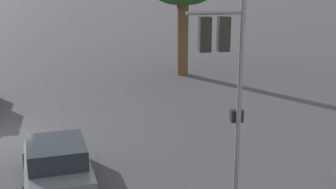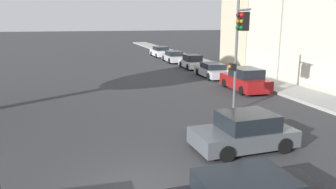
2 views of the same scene
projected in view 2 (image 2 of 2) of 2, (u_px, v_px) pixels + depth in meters
name	position (u px, v px, depth m)	size (l,w,h in m)	color
sidewalk_strip	(184.00, 57.00, 43.62)	(2.83, 60.00, 0.18)	#9E9E99
rowhouse_backdrop	(304.00, 18.00, 28.84)	(8.08, 17.79, 10.11)	beige
traffic_signal	(239.00, 37.00, 16.46)	(0.52, 1.70, 5.80)	#515456
crossing_car_1	(244.00, 132.00, 12.44)	(3.91, 2.14, 1.39)	#4C5156
parked_car_0	(245.00, 80.00, 22.84)	(2.07, 4.44, 1.59)	maroon
parked_car_1	(212.00, 70.00, 28.15)	(1.94, 4.49, 1.24)	#B7B7BC
parked_car_2	(192.00, 62.00, 33.38)	(1.90, 3.88, 1.41)	silver
parked_car_3	(174.00, 57.00, 38.50)	(1.96, 4.61, 1.30)	#B7B7BC
parked_car_4	(160.00, 52.00, 44.23)	(2.01, 4.52, 1.38)	silver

